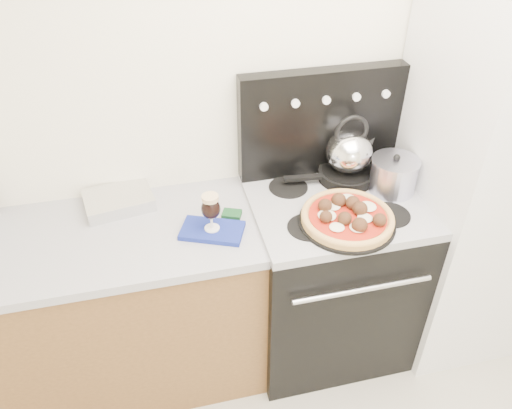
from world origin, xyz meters
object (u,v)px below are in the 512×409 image
object	(u,v)px
stove_body	(328,278)
tea_kettle	(349,148)
skillet	(346,175)
oven_mitt	(212,231)
stock_pot	(393,176)
beer_glass	(211,212)
pizza_pan	(347,222)
base_cabinet	(101,315)
pizza	(348,216)
fridge	(482,178)

from	to	relation	value
stove_body	tea_kettle	distance (m)	0.67
skillet	oven_mitt	bearing A→B (deg)	-161.78
stove_body	stock_pot	world-z (taller)	stock_pot
beer_glass	stock_pot	xyz separation A→B (m)	(0.84, 0.09, -0.01)
oven_mitt	pizza_pan	distance (m)	0.56
base_cabinet	pizza	distance (m)	1.22
beer_glass	pizza_pan	world-z (taller)	beer_glass
stove_body	pizza	bearing A→B (deg)	-96.05
base_cabinet	beer_glass	size ratio (longest dim) A/B	8.55
pizza_pan	pizza	bearing A→B (deg)	0.00
pizza_pan	skillet	size ratio (longest dim) A/B	1.54
fridge	oven_mitt	world-z (taller)	fridge
pizza_pan	skillet	world-z (taller)	skillet
pizza_pan	tea_kettle	size ratio (longest dim) A/B	1.71
base_cabinet	tea_kettle	size ratio (longest dim) A/B	6.14
fridge	beer_glass	xyz separation A→B (m)	(-1.27, -0.04, 0.06)
beer_glass	tea_kettle	size ratio (longest dim) A/B	0.72
beer_glass	pizza	xyz separation A→B (m)	(0.55, -0.09, -0.05)
skillet	tea_kettle	size ratio (longest dim) A/B	1.11
fridge	skillet	xyz separation A→B (m)	(-0.60, 0.18, -0.01)
pizza_pan	tea_kettle	world-z (taller)	tea_kettle
fridge	oven_mitt	size ratio (longest dim) A/B	7.46
beer_glass	stock_pot	bearing A→B (deg)	6.09
fridge	beer_glass	distance (m)	1.27
fridge	beer_glass	world-z (taller)	fridge
oven_mitt	base_cabinet	bearing A→B (deg)	170.47
skillet	pizza	bearing A→B (deg)	-110.90
tea_kettle	stock_pot	world-z (taller)	tea_kettle
stove_body	base_cabinet	bearing A→B (deg)	178.70
stock_pot	beer_glass	bearing A→B (deg)	-173.91
stock_pot	pizza_pan	bearing A→B (deg)	-147.42
pizza	stock_pot	xyz separation A→B (m)	(0.29, 0.18, 0.03)
base_cabinet	stock_pot	world-z (taller)	stock_pot
beer_glass	tea_kettle	distance (m)	0.71
base_cabinet	stove_body	distance (m)	1.11
oven_mitt	tea_kettle	world-z (taller)	tea_kettle
pizza	base_cabinet	bearing A→B (deg)	170.41
fridge	skillet	bearing A→B (deg)	163.00
beer_glass	stove_body	bearing A→B (deg)	6.48
pizza_pan	tea_kettle	distance (m)	0.37
fridge	beer_glass	size ratio (longest dim) A/B	11.20
stove_body	pizza	size ratio (longest dim) A/B	2.30
beer_glass	pizza	distance (m)	0.56
oven_mitt	pizza	size ratio (longest dim) A/B	0.67
stove_body	fridge	distance (m)	0.87
oven_mitt	tea_kettle	xyz separation A→B (m)	(0.67, 0.22, 0.17)
fridge	tea_kettle	size ratio (longest dim) A/B	8.05
pizza	tea_kettle	size ratio (longest dim) A/B	1.62
stove_body	beer_glass	world-z (taller)	beer_glass
oven_mitt	skillet	distance (m)	0.71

